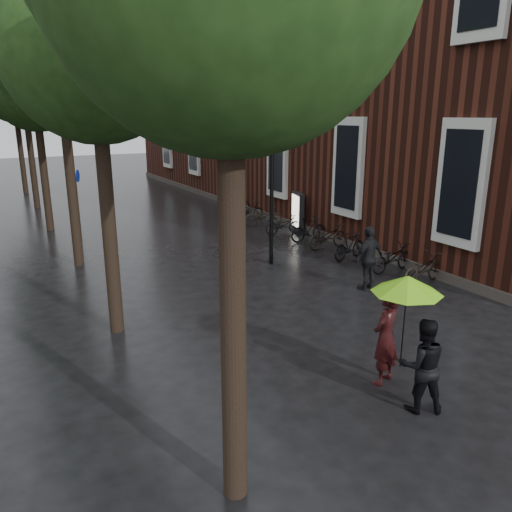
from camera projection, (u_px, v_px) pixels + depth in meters
ground at (494, 442)px, 7.74m from camera, size 120.00×120.00×0.00m
brick_building at (319, 93)px, 27.33m from camera, size 10.20×33.20×12.00m
street_trees at (44, 71)px, 17.53m from camera, size 4.33×34.03×8.91m
person_burgundy at (386, 337)px, 9.22m from camera, size 0.79×0.65×1.85m
person_black at (422, 365)px, 8.39m from camera, size 1.02×0.95×1.67m
lime_umbrella at (407, 284)px, 8.38m from camera, size 1.21×1.21×1.78m
pedestrian_walking at (369, 258)px, 14.24m from camera, size 1.15×0.61×1.86m
parked_bicycles at (305, 229)px, 19.86m from camera, size 2.09×13.07×1.00m
ad_lightbox at (298, 212)px, 21.44m from camera, size 0.26×1.10×1.66m
lamp_post at (272, 181)px, 16.15m from camera, size 0.24×0.24×4.64m
cycle_sign at (78, 192)px, 20.38m from camera, size 0.14×0.49×2.72m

